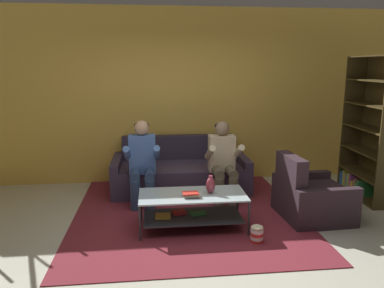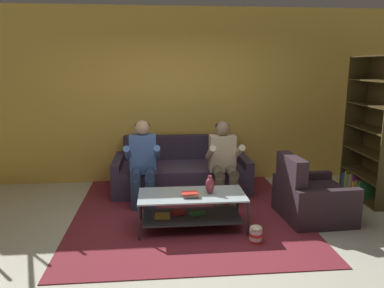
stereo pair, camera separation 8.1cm
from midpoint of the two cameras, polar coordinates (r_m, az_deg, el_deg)
ground at (r=4.37m, az=-0.72°, el=-14.86°), size 16.80×16.80×0.00m
back_partition at (r=6.37m, az=-2.94°, el=7.25°), size 8.40×0.12×2.90m
couch at (r=6.04m, az=-2.21°, el=-4.39°), size 2.12×0.99×0.82m
person_seated_left at (r=5.38m, az=-8.02°, el=-2.37°), size 0.50×0.58×1.20m
person_seated_right at (r=5.47m, az=4.31°, el=-2.19°), size 0.50×0.58×1.17m
coffee_table at (r=4.61m, az=-0.61°, el=-9.38°), size 1.29×0.60×0.44m
area_rug at (r=5.30m, az=-1.31°, el=-9.81°), size 3.00×3.46×0.01m
vase at (r=4.56m, az=2.33°, el=-6.26°), size 0.11×0.11×0.22m
book_stack at (r=4.47m, az=-0.66°, el=-7.70°), size 0.21×0.17×0.05m
bookshelf at (r=6.18m, az=25.22°, el=0.51°), size 0.39×1.13×2.10m
armchair at (r=5.16m, az=17.18°, el=-7.82°), size 0.87×0.90×0.85m
popcorn_tub at (r=4.40m, az=9.32°, el=-13.35°), size 0.14×0.14×0.21m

